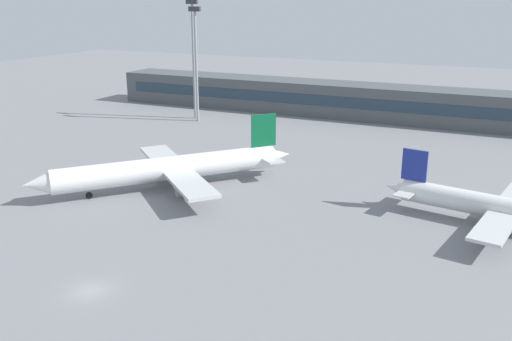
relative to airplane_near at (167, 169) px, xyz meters
name	(u,v)px	position (x,y,z in m)	size (l,w,h in m)	color
ground_plane	(247,186)	(11.69, 6.79, -3.47)	(400.00, 400.00, 0.00)	gray
terminal_building	(351,100)	(11.69, 71.54, 1.03)	(140.39, 12.13, 9.00)	#4C5156
airplane_near	(167,169)	(0.00, 0.00, 0.00)	(33.60, 36.75, 11.39)	white
floodlight_tower_west	(193,52)	(-25.75, 52.10, 14.02)	(3.20, 0.80, 30.81)	gray
floodlight_tower_east	(196,57)	(-23.33, 49.30, 13.13)	(3.20, 0.80, 29.07)	gray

